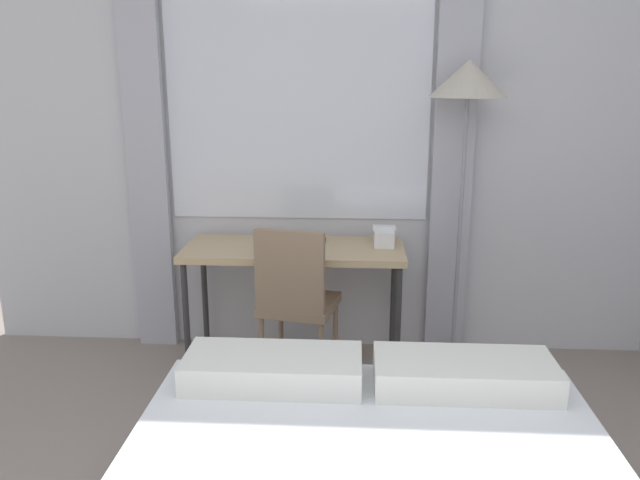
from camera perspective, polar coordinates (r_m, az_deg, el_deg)
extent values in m
cube|color=silver|center=(3.84, 3.05, 9.39)|extent=(4.70, 0.05, 2.70)
cube|color=white|center=(3.81, -2.05, 13.13)|extent=(1.58, 0.01, 1.50)
cube|color=#B2B2BC|center=(3.98, -15.63, 8.35)|extent=(0.24, 0.06, 2.60)
cube|color=#B2B2BC|center=(3.81, 12.11, 8.29)|extent=(0.24, 0.06, 2.60)
cube|color=tan|center=(3.63, -2.38, -0.92)|extent=(1.28, 0.52, 0.04)
cylinder|color=#333333|center=(3.66, -12.11, -7.35)|extent=(0.04, 0.04, 0.71)
cylinder|color=#333333|center=(3.54, 7.10, -7.90)|extent=(0.04, 0.04, 0.71)
cylinder|color=#333333|center=(4.06, -10.48, -5.00)|extent=(0.04, 0.04, 0.71)
cylinder|color=#333333|center=(3.95, 6.71, -5.40)|extent=(0.04, 0.04, 0.71)
cube|color=#8C7259|center=(3.54, -1.89, -5.89)|extent=(0.47, 0.47, 0.05)
cube|color=#8C7259|center=(3.29, -2.82, -2.92)|extent=(0.38, 0.11, 0.45)
cylinder|color=#8C7259|center=(3.53, -5.34, -10.27)|extent=(0.03, 0.03, 0.44)
cylinder|color=#8C7259|center=(3.44, 0.09, -10.92)|extent=(0.03, 0.03, 0.44)
cylinder|color=#8C7259|center=(3.83, -3.60, -8.19)|extent=(0.03, 0.03, 0.44)
cylinder|color=#8C7259|center=(3.74, 1.41, -8.72)|extent=(0.03, 0.03, 0.44)
cube|color=silver|center=(2.59, -4.30, -11.63)|extent=(0.72, 0.32, 0.12)
cube|color=silver|center=(2.61, 13.04, -11.81)|extent=(0.72, 0.32, 0.12)
cylinder|color=#4C4C51|center=(3.98, 11.96, -10.76)|extent=(0.27, 0.27, 0.03)
cylinder|color=gray|center=(3.71, 12.62, 0.43)|extent=(0.02, 0.02, 1.57)
cone|color=beige|center=(3.60, 13.44, 14.18)|extent=(0.43, 0.43, 0.20)
cube|color=white|center=(3.67, 5.86, 0.24)|extent=(0.11, 0.18, 0.09)
cube|color=white|center=(3.66, 5.88, 1.11)|extent=(0.13, 0.06, 0.02)
cube|color=#33664C|center=(3.67, -1.61, -0.23)|extent=(0.27, 0.23, 0.02)
cube|color=white|center=(3.67, -1.61, -0.16)|extent=(0.25, 0.22, 0.01)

